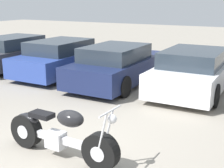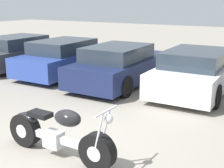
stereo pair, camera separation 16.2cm
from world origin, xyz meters
The scene contains 6 objects.
ground_plane centered at (0.00, 0.00, 0.00)m, with size 60.00×60.00×0.00m, color gray.
motorcycle centered at (0.12, -0.34, 0.42)m, with size 2.34×0.62×1.08m.
parked_car_dark_grey centered at (-6.22, 4.98, 0.63)m, with size 1.92×4.37×1.31m.
parked_car_blue centered at (-3.77, 4.95, 0.63)m, with size 1.92×4.37×1.31m.
parked_car_navy centered at (-1.32, 4.68, 0.63)m, with size 1.92×4.37×1.31m.
parked_car_white centered at (1.14, 5.03, 0.63)m, with size 1.92×4.37×1.31m.
Camera 2 is at (3.49, -4.29, 2.72)m, focal length 50.00 mm.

